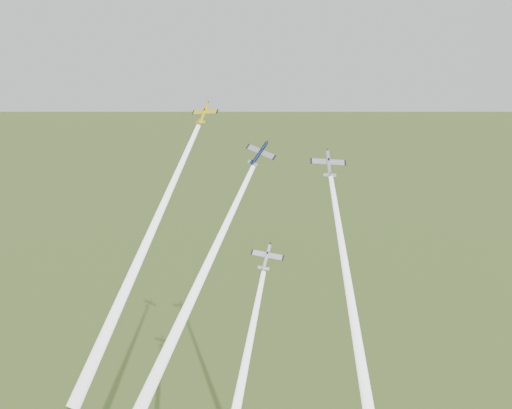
# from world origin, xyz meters

# --- Properties ---
(plane_yellow) EXTENTS (7.29, 6.79, 6.19)m
(plane_yellow) POSITION_xyz_m (-13.72, 1.88, 109.33)
(plane_yellow) COLOR yellow
(smoke_trail_yellow) EXTENTS (13.53, 42.32, 47.26)m
(smoke_trail_yellow) POSITION_xyz_m (-19.58, -20.12, 84.18)
(smoke_trail_yellow) COLOR white
(plane_navy) EXTENTS (9.53, 7.34, 7.59)m
(plane_navy) POSITION_xyz_m (-0.45, -1.62, 101.86)
(plane_navy) COLOR #0B1632
(smoke_trail_navy) EXTENTS (16.02, 37.24, 42.53)m
(smoke_trail_navy) POSITION_xyz_m (-7.70, -20.94, 79.07)
(smoke_trail_navy) COLOR white
(plane_silver_right) EXTENTS (9.09, 8.73, 7.14)m
(plane_silver_right) POSITION_xyz_m (13.47, 2.79, 99.54)
(plane_silver_right) COLOR #ABB0B9
(smoke_trail_silver_right) EXTENTS (19.79, 42.57, 49.45)m
(smoke_trail_silver_right) POSITION_xyz_m (22.67, -19.13, 73.28)
(smoke_trail_silver_right) COLOR white
(plane_silver_low) EXTENTS (7.48, 5.57, 6.37)m
(plane_silver_low) POSITION_xyz_m (3.24, -9.70, 82.14)
(plane_silver_low) COLOR silver
(smoke_trail_silver_low) EXTENTS (3.53, 37.07, 40.51)m
(smoke_trail_silver_low) POSITION_xyz_m (2.70, -29.41, 60.36)
(smoke_trail_silver_low) COLOR white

